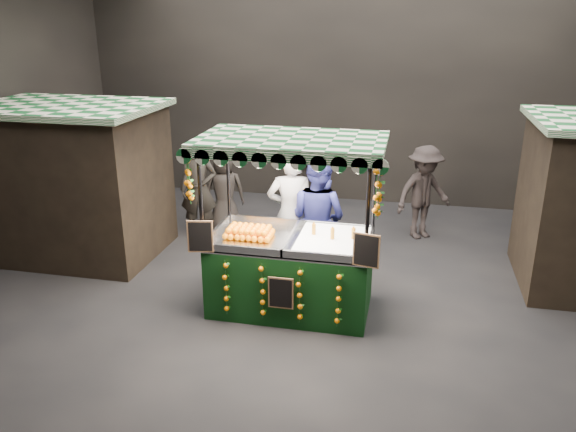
# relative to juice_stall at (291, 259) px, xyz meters

# --- Properties ---
(ground) EXTENTS (12.00, 12.00, 0.00)m
(ground) POSITION_rel_juice_stall_xyz_m (0.32, 0.26, -0.77)
(ground) COLOR black
(ground) RESTS_ON ground
(market_hall) EXTENTS (12.10, 10.10, 5.05)m
(market_hall) POSITION_rel_juice_stall_xyz_m (0.32, 0.26, 2.61)
(market_hall) COLOR black
(market_hall) RESTS_ON ground
(neighbour_stall_left) EXTENTS (3.00, 2.20, 2.60)m
(neighbour_stall_left) POSITION_rel_juice_stall_xyz_m (-4.08, 1.26, 0.54)
(neighbour_stall_left) COLOR black
(neighbour_stall_left) RESTS_ON ground
(juice_stall) EXTENTS (2.56, 1.51, 2.48)m
(juice_stall) POSITION_rel_juice_stall_xyz_m (0.00, 0.00, 0.00)
(juice_stall) COLOR black
(juice_stall) RESTS_ON ground
(vendor_grey) EXTENTS (0.84, 0.64, 2.05)m
(vendor_grey) POSITION_rel_juice_stall_xyz_m (-0.25, 1.16, 0.26)
(vendor_grey) COLOR #939298
(vendor_grey) RESTS_ON ground
(vendor_blue) EXTENTS (1.20, 1.10, 2.00)m
(vendor_blue) POSITION_rel_juice_stall_xyz_m (0.18, 1.12, 0.23)
(vendor_blue) COLOR navy
(vendor_blue) RESTS_ON ground
(shopper_0) EXTENTS (0.75, 0.56, 1.88)m
(shopper_0) POSITION_rel_juice_stall_xyz_m (-2.26, 2.38, 0.17)
(shopper_0) COLOR #2A2722
(shopper_0) RESTS_ON ground
(shopper_1) EXTENTS (0.98, 0.92, 1.61)m
(shopper_1) POSITION_rel_juice_stall_xyz_m (3.99, 3.26, 0.04)
(shopper_1) COLOR #2D2925
(shopper_1) RESTS_ON ground
(shopper_2) EXTENTS (0.96, 0.74, 1.51)m
(shopper_2) POSITION_rel_juice_stall_xyz_m (-0.75, 4.56, -0.01)
(shopper_2) COLOR black
(shopper_2) RESTS_ON ground
(shopper_3) EXTENTS (1.30, 1.19, 1.76)m
(shopper_3) POSITION_rel_juice_stall_xyz_m (1.81, 3.24, 0.11)
(shopper_3) COLOR #2E2625
(shopper_3) RESTS_ON ground
(shopper_4) EXTENTS (0.92, 0.78, 1.60)m
(shopper_4) POSITION_rel_juice_stall_xyz_m (-1.89, 2.73, 0.03)
(shopper_4) COLOR #2C2724
(shopper_4) RESTS_ON ground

